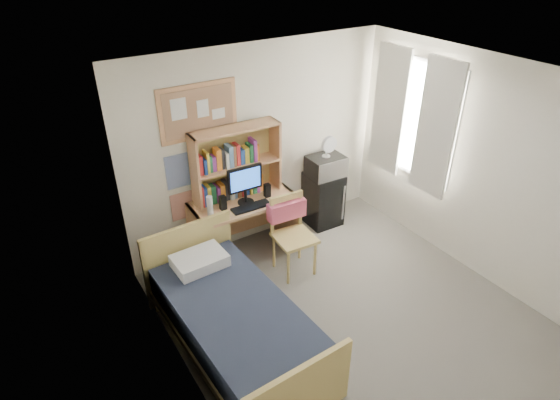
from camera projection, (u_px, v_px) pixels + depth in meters
floor at (359, 324)px, 5.07m from camera, size 3.60×4.20×0.02m
ceiling at (387, 87)px, 3.75m from camera, size 3.60×4.20×0.02m
wall_back at (259, 146)px, 5.93m from camera, size 3.60×0.04×2.60m
wall_left at (194, 292)px, 3.57m from camera, size 0.04×4.20×2.60m
wall_right at (492, 176)px, 5.24m from camera, size 0.04×4.20×2.60m
window_unit at (413, 119)px, 5.93m from camera, size 0.10×1.40×1.70m
curtain_left at (436, 129)px, 5.63m from camera, size 0.04×0.55×1.70m
curtain_right at (389, 110)px, 6.21m from camera, size 0.04×0.55×1.70m
bulletin_board at (198, 111)px, 5.24m from camera, size 0.94×0.03×0.64m
poster_wave at (178, 171)px, 5.44m from camera, size 0.30×0.01×0.42m
poster_japan at (182, 206)px, 5.68m from camera, size 0.28×0.01×0.36m
desk at (245, 228)px, 5.93m from camera, size 1.32×0.69×0.81m
desk_chair at (294, 237)px, 5.59m from camera, size 0.54×0.54×1.00m
mini_fridge at (323, 199)px, 6.61m from camera, size 0.47×0.47×0.77m
bed at (236, 327)px, 4.63m from camera, size 1.10×2.09×0.56m
hutch at (237, 163)px, 5.61m from camera, size 1.11×0.31×0.90m
monitor at (245, 186)px, 5.56m from camera, size 0.44×0.05×0.47m
keyboard at (251, 207)px, 5.57m from camera, size 0.49×0.17×0.02m
speaker_left at (223, 203)px, 5.51m from camera, size 0.07×0.07×0.18m
speaker_right at (267, 190)px, 5.77m from camera, size 0.07×0.07×0.17m
water_bottle at (210, 206)px, 5.38m from camera, size 0.07×0.07×0.24m
hoodie at (287, 210)px, 5.61m from camera, size 0.48×0.18×0.23m
microwave at (326, 166)px, 6.33m from camera, size 0.49×0.38×0.28m
desk_fan at (327, 147)px, 6.19m from camera, size 0.23×0.23×0.27m
pillow at (200, 261)px, 4.99m from camera, size 0.56×0.40×0.13m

